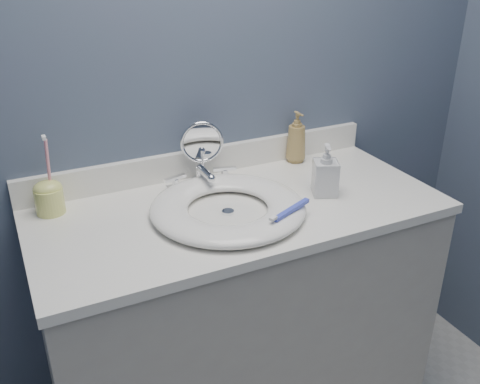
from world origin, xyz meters
TOP-DOWN VIEW (x-y plane):
  - back_wall at (0.00, 1.25)m, footprint 2.20×0.02m
  - vanity_cabinet at (0.00, 0.97)m, footprint 1.20×0.55m
  - countertop at (0.00, 0.97)m, footprint 1.22×0.57m
  - backsplash at (0.00, 1.24)m, footprint 1.22×0.02m
  - basin at (-0.05, 0.94)m, footprint 0.45×0.45m
  - drain at (-0.05, 0.94)m, footprint 0.04×0.04m
  - faucet at (-0.05, 1.14)m, footprint 0.25×0.13m
  - makeup_mirror at (-0.03, 1.18)m, footprint 0.14×0.08m
  - soap_bottle_amber at (0.33, 1.20)m, footprint 0.07×0.07m
  - soap_bottle_clear at (0.27, 0.93)m, footprint 0.10×0.10m
  - toothbrush_holder at (-0.51, 1.17)m, footprint 0.08×0.08m
  - toothbrush_lying at (0.08, 0.81)m, footprint 0.16×0.08m

SIDE VIEW (x-z plane):
  - vanity_cabinet at x=0.00m, z-range 0.00..0.85m
  - countertop at x=0.00m, z-range 0.85..0.88m
  - drain at x=-0.05m, z-range 0.88..0.89m
  - basin at x=-0.05m, z-range 0.88..0.92m
  - faucet at x=-0.05m, z-range 0.87..0.95m
  - toothbrush_lying at x=0.08m, z-range 0.92..0.93m
  - backsplash at x=0.00m, z-range 0.88..0.97m
  - toothbrush_holder at x=-0.51m, z-range 0.82..1.05m
  - soap_bottle_clear at x=0.27m, z-range 0.88..1.04m
  - soap_bottle_amber at x=0.33m, z-range 0.88..1.06m
  - makeup_mirror at x=-0.03m, z-range 0.89..1.09m
  - back_wall at x=0.00m, z-range 0.00..2.40m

